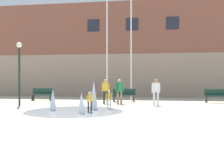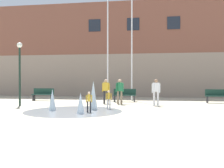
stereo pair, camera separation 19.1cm
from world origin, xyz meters
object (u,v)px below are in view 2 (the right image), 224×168
park_bench_far_left (43,94)px  park_bench_left_of_flagpoles (125,95)px  child_with_pink_shirt (89,100)px  adult_in_red (120,90)px  child_running (109,98)px  adult_watching (106,89)px  park_bench_under_right_flagpole (218,96)px  flagpole_left (108,40)px  lamp_post_left_lane (20,64)px  flagpole_right (132,38)px  adult_near_bench (156,90)px

park_bench_far_left → park_bench_left_of_flagpoles: same height
child_with_pink_shirt → adult_in_red: size_ratio=0.62×
park_bench_far_left → park_bench_left_of_flagpoles: (6.09, -0.00, 0.00)m
child_with_pink_shirt → child_running: same height
child_running → adult_watching: 3.00m
park_bench_under_right_flagpole → adult_watching: adult_watching is taller
park_bench_under_right_flagpole → adult_in_red: 6.67m
flagpole_left → lamp_post_left_lane: flagpole_left is taller
child_running → flagpole_right: flagpole_right is taller
flagpole_right → lamp_post_left_lane: (-6.31, -5.00, -2.21)m
child_running → lamp_post_left_lane: bearing=74.4°
park_bench_far_left → adult_near_bench: (8.27, -2.73, 0.45)m
park_bench_far_left → adult_watching: (5.09, -1.79, 0.45)m
adult_in_red → child_with_pink_shirt: bearing=-55.3°
flagpole_left → adult_near_bench: bearing=-47.8°
park_bench_left_of_flagpoles → adult_watching: bearing=-119.3°
flagpole_left → child_running: bearing=-79.7°
flagpole_right → lamp_post_left_lane: flagpole_right is taller
park_bench_left_of_flagpoles → child_running: 4.70m
flagpole_left → park_bench_under_right_flagpole: bearing=-9.2°
park_bench_far_left → adult_watching: adult_watching is taller
adult_near_bench → adult_watching: bearing=128.6°
adult_near_bench → lamp_post_left_lane: (-8.05, -1.07, 1.55)m
adult_watching → flagpole_right: 5.02m
park_bench_under_right_flagpole → adult_near_bench: size_ratio=1.01×
flagpole_right → child_with_pink_shirt: bearing=-100.9°
park_bench_far_left → adult_watching: bearing=-19.4°
park_bench_under_right_flagpole → adult_near_bench: (-4.10, -2.69, 0.45)m
park_bench_under_right_flagpole → adult_in_red: adult_in_red is taller
child_running → adult_in_red: bearing=-11.6°
child_with_pink_shirt → park_bench_left_of_flagpoles: bearing=161.7°
adult_in_red → flagpole_right: flagpole_right is taller
park_bench_left_of_flagpoles → lamp_post_left_lane: (-5.87, -3.80, 2.00)m
park_bench_far_left → lamp_post_left_lane: (0.22, -3.80, 2.00)m
park_bench_left_of_flagpoles → child_with_pink_shirt: 6.35m
park_bench_under_right_flagpole → adult_watching: size_ratio=1.01×
park_bench_far_left → adult_in_red: 6.36m
adult_near_bench → adult_in_red: 2.37m
child_running → adult_in_red: size_ratio=0.62×
park_bench_under_right_flagpole → adult_in_red: size_ratio=1.01×
park_bench_left_of_flagpoles → adult_in_red: size_ratio=1.01×
park_bench_left_of_flagpoles → adult_near_bench: adult_near_bench is taller
flagpole_left → lamp_post_left_lane: bearing=-131.9°
adult_watching → child_with_pink_shirt: bearing=-91.0°
child_with_pink_shirt → child_running: 1.72m
park_bench_far_left → child_running: size_ratio=1.62×
park_bench_far_left → park_bench_under_right_flagpole: size_ratio=1.00×
child_with_pink_shirt → adult_watching: bearing=170.8°
adult_near_bench → lamp_post_left_lane: bearing=152.6°
adult_in_red → lamp_post_left_lane: size_ratio=0.42×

